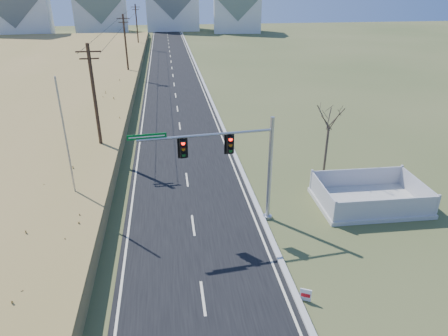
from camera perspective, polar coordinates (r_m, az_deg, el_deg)
ground at (r=20.38m, az=-3.57°, el=-14.37°), size 260.00×260.00×0.00m
road at (r=67.01m, az=-7.41°, el=13.64°), size 8.00×180.00×0.06m
curb at (r=67.19m, az=-3.77°, el=13.87°), size 0.30×180.00×0.18m
utility_pole_near at (r=32.30m, az=-17.92°, el=8.99°), size 1.80×0.26×9.00m
utility_pole_mid at (r=61.55m, az=-13.84°, el=16.57°), size 1.80×0.26×9.00m
utility_pole_far at (r=91.29m, az=-12.33°, el=19.22°), size 1.80×0.26×9.00m
condo_nw at (r=121.62m, az=-27.70°, el=19.85°), size 17.69×13.38×19.05m
condo_nnw at (r=125.05m, az=-17.22°, el=21.16°), size 14.93×11.17×17.03m
condo_n at (r=127.90m, az=-7.43°, el=22.35°), size 15.27×10.20×18.54m
condo_ne at (r=121.74m, az=1.86°, el=22.04°), size 14.12×10.51×16.52m
traffic_signal_mast at (r=22.05m, az=2.18°, el=1.08°), size 7.97×0.99×6.36m
fence_enclosure at (r=27.20m, az=20.00°, el=-4.33°), size 6.74×4.68×1.52m
open_sign at (r=18.89m, az=11.57°, el=-17.35°), size 0.48×0.27×0.63m
flagpole at (r=25.34m, az=-21.17°, el=0.96°), size 0.37×0.37×8.32m
bare_tree at (r=28.82m, az=14.91°, el=7.15°), size 2.11×2.11×5.59m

